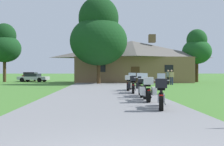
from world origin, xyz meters
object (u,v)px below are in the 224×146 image
(motorcycle_green_second_in_row, at_px, (147,89))
(bystander_tan_shirt_near_lodge, at_px, (172,76))
(tree_by_lodge_front, at_px, (99,34))
(motorcycle_blue_farthest_in_row, at_px, (129,83))
(tree_left_far, at_px, (4,45))
(motorcycle_black_nearest_to_camera, at_px, (161,93))
(tree_right_of_lodge, at_px, (197,48))
(bystander_gray_shirt_beside_signpost, at_px, (168,76))
(parked_red_suv_far_left, at_px, (31,76))
(motorcycle_silver_fourth_in_row, at_px, (133,85))
(parked_silver_sedan_far_left, at_px, (33,77))
(motorcycle_blue_third_in_row, at_px, (141,86))

(motorcycle_green_second_in_row, bearing_deg, bystander_tan_shirt_near_lodge, 74.59)
(tree_by_lodge_front, bearing_deg, motorcycle_blue_farthest_in_row, -79.23)
(motorcycle_blue_farthest_in_row, distance_m, tree_left_far, 25.88)
(motorcycle_black_nearest_to_camera, distance_m, bystander_tan_shirt_near_lodge, 21.19)
(motorcycle_black_nearest_to_camera, height_order, bystander_tan_shirt_near_lodge, bystander_tan_shirt_near_lodge)
(motorcycle_black_nearest_to_camera, height_order, tree_right_of_lodge, tree_right_of_lodge)
(tree_right_of_lodge, bearing_deg, motorcycle_green_second_in_row, -113.57)
(bystander_gray_shirt_beside_signpost, distance_m, tree_right_of_lodge, 10.43)
(bystander_gray_shirt_beside_signpost, bearing_deg, parked_red_suv_far_left, 19.34)
(tree_by_lodge_front, distance_m, tree_left_far, 15.49)
(motorcycle_silver_fourth_in_row, height_order, tree_right_of_lodge, tree_right_of_lodge)
(bystander_tan_shirt_near_lodge, relative_size, tree_by_lodge_front, 0.16)
(motorcycle_green_second_in_row, relative_size, motorcycle_silver_fourth_in_row, 1.00)
(bystander_tan_shirt_near_lodge, bearing_deg, parked_silver_sedan_far_left, 151.44)
(motorcycle_silver_fourth_in_row, relative_size, bystander_tan_shirt_near_lodge, 1.25)
(bystander_tan_shirt_near_lodge, height_order, bystander_gray_shirt_beside_signpost, same)
(motorcycle_black_nearest_to_camera, xyz_separation_m, tree_by_lodge_front, (-2.47, 22.71, 5.22))
(tree_right_of_lodge, bearing_deg, bystander_gray_shirt_beside_signpost, -127.85)
(motorcycle_green_second_in_row, bearing_deg, tree_by_lodge_front, 99.05)
(motorcycle_black_nearest_to_camera, bearing_deg, parked_red_suv_far_left, 123.38)
(motorcycle_green_second_in_row, distance_m, bystander_tan_shirt_near_lodge, 18.72)
(motorcycle_black_nearest_to_camera, bearing_deg, motorcycle_blue_third_in_row, 102.62)
(motorcycle_green_second_in_row, relative_size, bystander_tan_shirt_near_lodge, 1.25)
(motorcycle_blue_farthest_in_row, bearing_deg, motorcycle_green_second_in_row, -77.36)
(tree_by_lodge_front, xyz_separation_m, parked_silver_sedan_far_left, (-9.41, 7.61, -5.20))
(motorcycle_black_nearest_to_camera, height_order, parked_silver_sedan_far_left, motorcycle_black_nearest_to_camera)
(bystander_gray_shirt_beside_signpost, relative_size, tree_right_of_lodge, 0.22)
(bystander_gray_shirt_beside_signpost, xyz_separation_m, tree_right_of_lodge, (5.94, 7.65, 3.85))
(bystander_gray_shirt_beside_signpost, bearing_deg, motorcycle_black_nearest_to_camera, 129.97)
(tree_right_of_lodge, height_order, tree_by_lodge_front, tree_by_lodge_front)
(tree_by_lodge_front, bearing_deg, tree_right_of_lodge, 24.05)
(tree_left_far, bearing_deg, tree_by_lodge_front, -29.48)
(motorcycle_blue_third_in_row, distance_m, bystander_tan_shirt_near_lodge, 16.36)
(motorcycle_green_second_in_row, height_order, tree_by_lodge_front, tree_by_lodge_front)
(tree_left_far, bearing_deg, parked_silver_sedan_far_left, -0.04)
(motorcycle_green_second_in_row, distance_m, tree_right_of_lodge, 28.98)
(parked_silver_sedan_far_left, bearing_deg, bystander_gray_shirt_beside_signpost, -105.54)
(motorcycle_blue_third_in_row, height_order, bystander_tan_shirt_near_lodge, bystander_tan_shirt_near_lodge)
(tree_right_of_lodge, bearing_deg, motorcycle_silver_fourth_in_row, -118.46)
(motorcycle_blue_third_in_row, relative_size, tree_by_lodge_front, 0.20)
(motorcycle_blue_farthest_in_row, height_order, parked_silver_sedan_far_left, motorcycle_blue_farthest_in_row)
(motorcycle_green_second_in_row, height_order, tree_left_far, tree_left_far)
(tree_left_far, distance_m, parked_red_suv_far_left, 6.60)
(bystander_tan_shirt_near_lodge, bearing_deg, parked_red_suv_far_left, 144.61)
(motorcycle_blue_farthest_in_row, height_order, parked_red_suv_far_left, parked_red_suv_far_left)
(bystander_gray_shirt_beside_signpost, bearing_deg, bystander_tan_shirt_near_lodge, 156.73)
(parked_silver_sedan_far_left, bearing_deg, motorcycle_blue_third_in_row, -142.69)
(motorcycle_blue_farthest_in_row, relative_size, tree_by_lodge_front, 0.20)
(bystander_gray_shirt_beside_signpost, xyz_separation_m, tree_left_far, (-21.37, 9.09, 4.39))
(bystander_tan_shirt_near_lodge, relative_size, bystander_gray_shirt_beside_signpost, 1.00)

